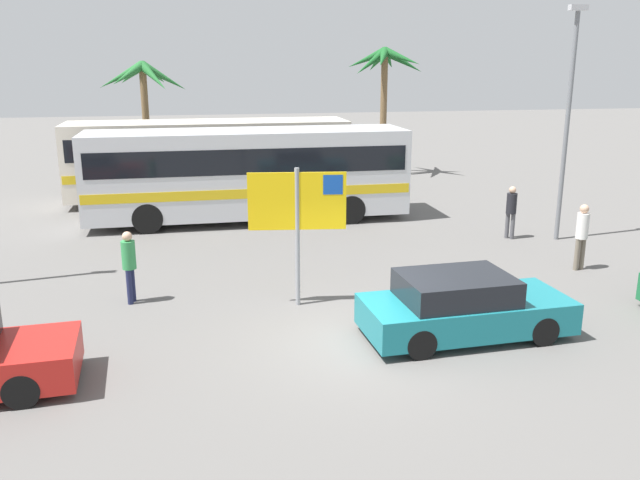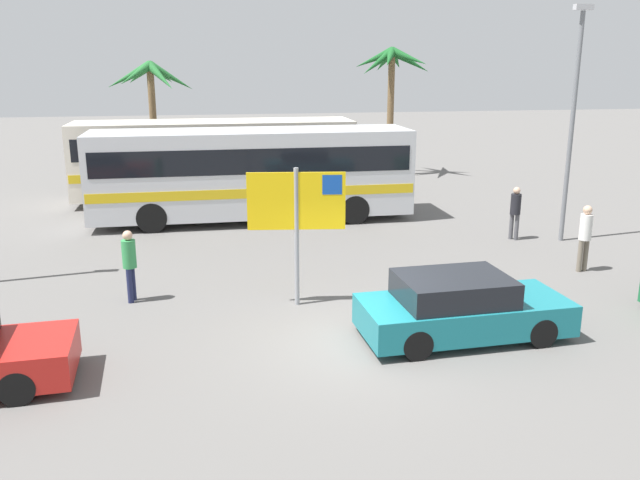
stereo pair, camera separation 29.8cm
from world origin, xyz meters
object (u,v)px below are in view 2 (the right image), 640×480
at_px(ferry_sign, 298,207).
at_px(bus_front_coach, 252,170).
at_px(pedestrian_crossing_lot, 129,260).
at_px(bus_rear_coach, 215,156).
at_px(pedestrian_by_bus, 515,209).
at_px(pedestrian_near_sign, 585,233).
at_px(car_teal, 461,308).

bearing_deg(ferry_sign, bus_front_coach, 100.09).
bearing_deg(pedestrian_crossing_lot, bus_front_coach, 83.01).
bearing_deg(bus_front_coach, pedestrian_crossing_lot, -114.07).
xyz_separation_m(ferry_sign, pedestrian_crossing_lot, (-3.84, 0.89, -1.31)).
relative_size(bus_front_coach, bus_rear_coach, 1.00).
xyz_separation_m(ferry_sign, pedestrian_by_bus, (7.54, 4.53, -1.33)).
xyz_separation_m(bus_rear_coach, pedestrian_by_bus, (9.07, -8.01, -0.79)).
relative_size(bus_front_coach, ferry_sign, 3.45).
relative_size(bus_rear_coach, pedestrian_by_bus, 6.55).
height_order(ferry_sign, pedestrian_near_sign, ferry_sign).
xyz_separation_m(pedestrian_crossing_lot, pedestrian_near_sign, (11.69, 0.24, 0.06)).
relative_size(bus_front_coach, pedestrian_crossing_lot, 6.41).
bearing_deg(pedestrian_by_bus, bus_front_coach, 114.48).
distance_m(bus_front_coach, pedestrian_near_sign, 11.18).
xyz_separation_m(car_teal, pedestrian_crossing_lot, (-6.79, 3.34, 0.38)).
xyz_separation_m(pedestrian_crossing_lot, pedestrian_by_bus, (11.38, 3.64, -0.02)).
relative_size(bus_rear_coach, pedestrian_near_sign, 6.11).
bearing_deg(bus_front_coach, pedestrian_near_sign, -42.55).
height_order(bus_rear_coach, pedestrian_near_sign, bus_rear_coach).
relative_size(bus_front_coach, pedestrian_near_sign, 6.11).
bearing_deg(ferry_sign, pedestrian_near_sign, 15.90).
height_order(bus_front_coach, ferry_sign, ferry_sign).
distance_m(pedestrian_crossing_lot, pedestrian_by_bus, 11.95).
height_order(pedestrian_crossing_lot, pedestrian_near_sign, pedestrian_near_sign).
bearing_deg(bus_rear_coach, ferry_sign, -83.03).
distance_m(pedestrian_crossing_lot, pedestrian_near_sign, 11.70).
bearing_deg(bus_rear_coach, pedestrian_crossing_lot, -101.21).
relative_size(car_teal, pedestrian_near_sign, 2.37).
xyz_separation_m(bus_rear_coach, pedestrian_crossing_lot, (-2.31, -11.64, -0.77)).
bearing_deg(ferry_sign, bus_rear_coach, 104.66).
relative_size(bus_front_coach, car_teal, 2.58).
bearing_deg(bus_rear_coach, pedestrian_by_bus, -41.43).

